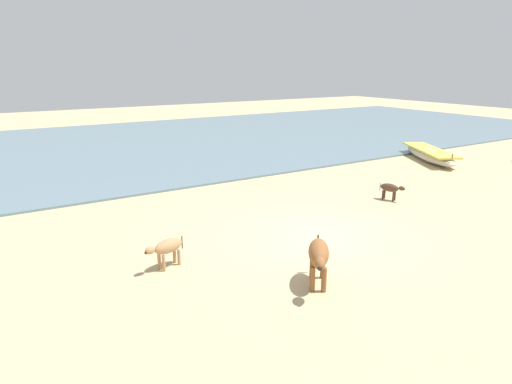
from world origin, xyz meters
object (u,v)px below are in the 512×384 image
fishing_boat_1 (430,154)px  calf_near_dark (390,188)px  calf_far_tan (167,248)px  cow_adult_brown (319,255)px

fishing_boat_1 → calf_near_dark: (-6.59, -3.48, 0.11)m
fishing_boat_1 → calf_near_dark: bearing=-33.6°
calf_far_tan → fishing_boat_1: bearing=179.5°
cow_adult_brown → calf_near_dark: 6.86m
calf_far_tan → cow_adult_brown: bearing=116.3°
fishing_boat_1 → calf_far_tan: 15.50m
calf_near_dark → cow_adult_brown: bearing=-78.9°
cow_adult_brown → calf_near_dark: size_ratio=1.51×
calf_near_dark → fishing_boat_1: bearing=98.9°
fishing_boat_1 → cow_adult_brown: (-12.52, -6.91, 0.38)m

